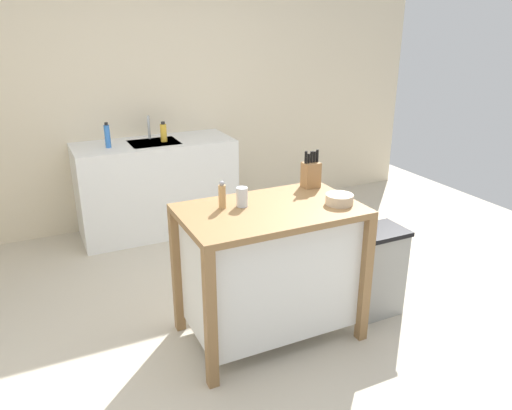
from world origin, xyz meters
The scene contains 12 objects.
ground_plane centered at (0.00, 0.00, 0.00)m, with size 6.90×6.90×0.00m, color #BCB29E.
wall_back centered at (0.00, 2.34, 1.30)m, with size 5.90×0.10×2.60m, color beige.
kitchen_island centered at (0.06, 0.00, 0.50)m, with size 1.09×0.67×0.89m.
knife_block centered at (0.49, 0.24, 0.98)m, with size 0.11×0.09×0.25m.
bowl_stoneware_deep centered at (0.47, -0.12, 0.92)m, with size 0.17×0.17×0.06m.
drinking_cup centered at (-0.08, 0.10, 0.95)m, with size 0.07×0.07×0.12m.
pepper_grinder centered at (-0.20, 0.12, 0.97)m, with size 0.04×0.04×0.17m.
trash_bin centered at (0.85, -0.08, 0.32)m, with size 0.36×0.28×0.63m.
sink_counter centered at (-0.14, 1.99, 0.45)m, with size 1.46×0.60×0.89m.
sink_faucet centered at (-0.14, 2.13, 1.00)m, with size 0.02×0.02×0.22m.
bottle_hand_soap centered at (-0.04, 1.96, 0.97)m, with size 0.06×0.06×0.18m.
bottle_spray_cleaner centered at (-0.55, 1.94, 0.99)m, with size 0.05×0.05×0.22m.
Camera 1 is at (-1.21, -2.46, 1.96)m, focal length 34.69 mm.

